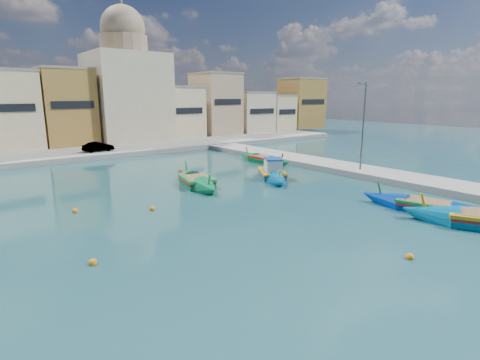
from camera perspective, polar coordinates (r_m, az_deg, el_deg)
name	(u,v)px	position (r m, az deg, el deg)	size (l,w,h in m)	color
ground	(251,241)	(18.42, 1.66, -9.23)	(160.00, 160.00, 0.00)	#174245
east_quay	(430,183)	(32.44, 27.02, -0.48)	(4.00, 70.00, 0.50)	gray
north_quay	(73,155)	(46.92, -24.10, 3.57)	(80.00, 8.00, 0.60)	gray
north_townhouses	(107,110)	(55.41, -19.67, 10.07)	(83.20, 7.87, 10.19)	beige
church_block	(127,85)	(57.13, -16.90, 13.75)	(10.00, 10.00, 19.10)	beige
quay_street_lamp	(363,126)	(34.30, 18.20, 7.85)	(1.18, 0.16, 8.00)	#595B60
luzzu_turquoise_cabin	(272,174)	(32.09, 4.90, 0.91)	(6.07, 8.19, 2.73)	#005F9E
luzzu_cyan_mid	(263,160)	(39.63, 3.59, 3.07)	(1.93, 7.76, 2.29)	#0A7135
luzzu_green	(197,182)	(29.39, -6.57, -0.35)	(3.83, 8.28, 2.53)	#0B733E
luzzu_blue_south	(429,208)	(25.41, 26.81, -3.80)	(3.79, 8.66, 2.44)	#0033A2
mooring_buoys	(214,209)	(23.08, -3.98, -4.45)	(19.64, 23.16, 0.36)	orange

